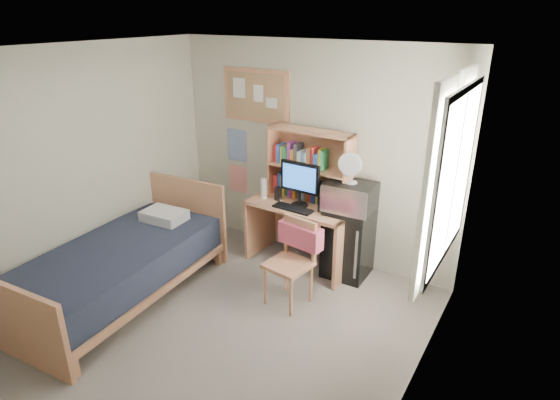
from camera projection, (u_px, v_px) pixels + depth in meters
The scene contains 25 objects.
floor at pixel (204, 343), 4.39m from camera, with size 3.60×4.20×0.02m, color gray.
ceiling at pixel (183, 53), 3.40m from camera, with size 3.60×4.20×0.02m, color white.
wall_back at pixel (312, 154), 5.55m from camera, with size 3.60×0.04×2.60m, color beige.
wall_left at pixel (60, 178), 4.76m from camera, with size 0.04×4.20×2.60m, color beige.
wall_right at pixel (407, 275), 3.03m from camera, with size 0.04×4.20×2.60m, color beige.
window_unit at pixel (449, 177), 3.89m from camera, with size 0.10×1.40×1.70m, color white.
curtain_left at pixel (433, 191), 3.58m from camera, with size 0.04×0.55×1.70m, color silver.
curtain_right at pixel (456, 164), 4.22m from camera, with size 0.04×0.55×1.70m, color silver.
bulletin_board at pixel (256, 96), 5.68m from camera, with size 0.94×0.03×0.64m, color tan.
poster_wave at pixel (237, 145), 6.10m from camera, with size 0.30×0.01×0.42m, color #27539F.
poster_japan at pixel (238, 179), 6.27m from camera, with size 0.28×0.01×0.36m, color red.
desk at pixel (302, 234), 5.60m from camera, with size 1.26×0.63×0.79m, color tan.
desk_chair at pixel (288, 264), 4.81m from camera, with size 0.46×0.46×0.92m, color tan.
mini_fridge at pixel (348, 242), 5.37m from camera, with size 0.49×0.49×0.83m, color black.
bed at pixel (120, 273), 4.95m from camera, with size 1.12×2.23×0.61m, color black.
hutch at pixel (310, 166), 5.41m from camera, with size 1.04×0.27×0.85m, color tan.
monitor at pixel (300, 184), 5.31m from camera, with size 0.49×0.04×0.52m, color black.
keyboard at pixel (293, 209), 5.30m from camera, with size 0.48×0.15×0.02m, color black.
speaker_left at pixel (278, 194), 5.54m from camera, with size 0.07×0.07×0.16m, color black.
speaker_right at pixel (322, 204), 5.22m from camera, with size 0.08×0.08×0.19m, color black.
water_bottle at pixel (264, 189), 5.58m from camera, with size 0.07×0.07×0.24m, color white.
hoodie at pixel (301, 235), 4.86m from camera, with size 0.50×0.15×0.24m, color #D14F68.
microwave at pixel (350, 196), 5.14m from camera, with size 0.53×0.40×0.31m, color #B5B5BA.
desk_fan at pixel (352, 169), 5.02m from camera, with size 0.25×0.25×0.32m, color white.
pillow at pixel (164, 216), 5.43m from camera, with size 0.49×0.34×0.12m, color white.
Camera 1 is at (2.46, -2.67, 2.89)m, focal length 30.00 mm.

